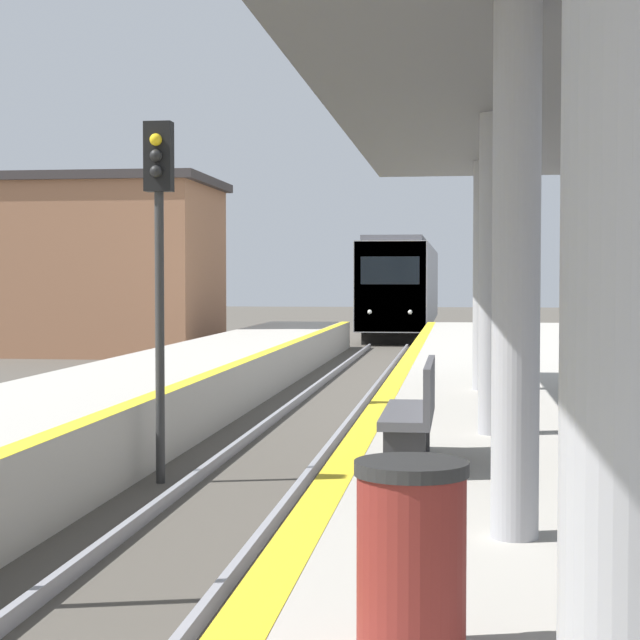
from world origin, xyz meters
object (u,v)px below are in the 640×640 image
train (404,287)px  signal_mid (159,232)px  bench (416,409)px  trash_bin (411,559)px

train → signal_mid: bearing=-91.7°
bench → trash_bin: bearing=-87.9°
train → signal_mid: (-1.18, -39.13, 1.03)m
train → trash_bin: bearing=-87.0°
train → trash_bin: (2.47, -47.97, -0.80)m
train → bench: 43.08m
train → bench: train is taller
train → trash_bin: size_ratio=25.11×
signal_mid → trash_bin: 9.74m
bench → signal_mid: bearing=131.9°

